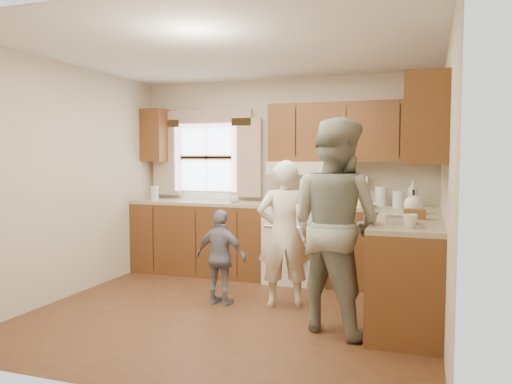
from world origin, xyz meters
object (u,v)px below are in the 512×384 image
at_px(stove, 299,243).
at_px(woman_right, 335,225).
at_px(child, 221,257).
at_px(woman_left, 284,234).

xyz_separation_m(stove, woman_right, (0.70, -1.55, 0.45)).
relative_size(stove, child, 1.10).
distance_m(stove, woman_left, 1.09).
bearing_deg(woman_right, woman_left, -14.84).
distance_m(stove, woman_right, 1.76).
bearing_deg(stove, woman_right, -65.76).
xyz_separation_m(woman_right, child, (-1.22, 0.36, -0.43)).
bearing_deg(woman_right, child, 9.18).
height_order(stove, child, stove).
xyz_separation_m(stove, woman_left, (0.10, -1.05, 0.27)).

